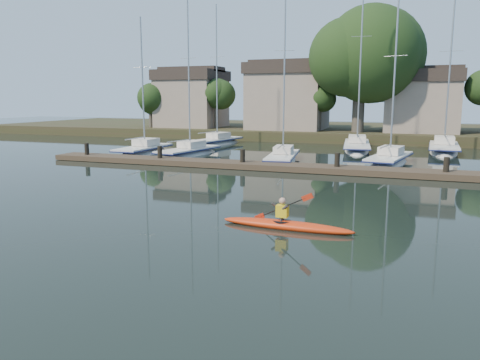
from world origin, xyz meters
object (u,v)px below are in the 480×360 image
(dock, at_px, (288,167))
(sailboat_1, at_px, (189,158))
(sailboat_5, at_px, (216,147))
(sailboat_0, at_px, (144,156))
(sailboat_6, at_px, (357,152))
(sailboat_7, at_px, (443,155))
(sailboat_3, at_px, (389,166))
(sailboat_2, at_px, (282,164))
(kayak, at_px, (286,223))

(dock, relative_size, sailboat_1, 2.65)
(dock, xyz_separation_m, sailboat_5, (-10.50, 13.51, -0.38))
(sailboat_5, bearing_deg, sailboat_0, -95.05)
(dock, relative_size, sailboat_0, 2.86)
(sailboat_6, xyz_separation_m, sailboat_7, (6.95, 0.49, -0.02))
(dock, height_order, sailboat_1, sailboat_1)
(sailboat_1, distance_m, sailboat_3, 14.97)
(sailboat_1, relative_size, sailboat_2, 0.98)
(sailboat_2, bearing_deg, kayak, -82.51)
(dock, xyz_separation_m, sailboat_1, (-9.18, 4.82, -0.38))
(sailboat_2, bearing_deg, sailboat_5, 125.96)
(kayak, distance_m, dock, 13.28)
(sailboat_1, bearing_deg, sailboat_5, 107.90)
(sailboat_2, distance_m, sailboat_3, 7.26)
(sailboat_5, bearing_deg, dock, -41.61)
(dock, distance_m, sailboat_0, 13.77)
(sailboat_2, height_order, sailboat_6, sailboat_6)
(kayak, bearing_deg, sailboat_0, 135.60)
(dock, height_order, sailboat_6, sailboat_6)
(sailboat_1, height_order, sailboat_5, sailboat_5)
(sailboat_3, xyz_separation_m, sailboat_7, (3.95, 8.59, -0.02))
(kayak, xyz_separation_m, sailboat_1, (-12.32, 17.73, -0.36))
(kayak, xyz_separation_m, sailboat_3, (2.65, 18.06, -0.37))
(sailboat_3, xyz_separation_m, sailboat_5, (-16.28, 8.36, 0.01))
(dock, bearing_deg, sailboat_2, 109.37)
(sailboat_0, height_order, sailboat_5, sailboat_5)
(dock, distance_m, sailboat_7, 16.84)
(sailboat_2, relative_size, sailboat_7, 0.93)
(sailboat_3, distance_m, sailboat_6, 8.63)
(sailboat_2, bearing_deg, sailboat_0, 169.47)
(sailboat_7, bearing_deg, sailboat_5, -176.79)
(sailboat_1, distance_m, sailboat_7, 20.91)
(dock, distance_m, sailboat_2, 4.12)
(sailboat_1, height_order, sailboat_6, sailboat_6)
(sailboat_0, relative_size, sailboat_2, 0.91)
(sailboat_1, relative_size, sailboat_6, 0.79)
(sailboat_6, bearing_deg, sailboat_7, -2.02)
(sailboat_0, height_order, sailboat_7, sailboat_7)
(dock, relative_size, sailboat_2, 2.59)
(sailboat_0, relative_size, sailboat_5, 0.84)
(kayak, xyz_separation_m, sailboat_6, (-0.35, 26.15, -0.37))
(sailboat_3, xyz_separation_m, sailboat_6, (-3.00, 8.09, -0.00))
(sailboat_0, height_order, sailboat_3, sailboat_3)
(dock, bearing_deg, sailboat_1, 152.31)
(sailboat_2, height_order, sailboat_7, sailboat_7)
(kayak, bearing_deg, sailboat_5, 120.02)
(sailboat_0, bearing_deg, kayak, -47.68)
(sailboat_6, bearing_deg, sailboat_2, -119.96)
(kayak, distance_m, sailboat_1, 21.59)
(kayak, height_order, sailboat_6, sailboat_6)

